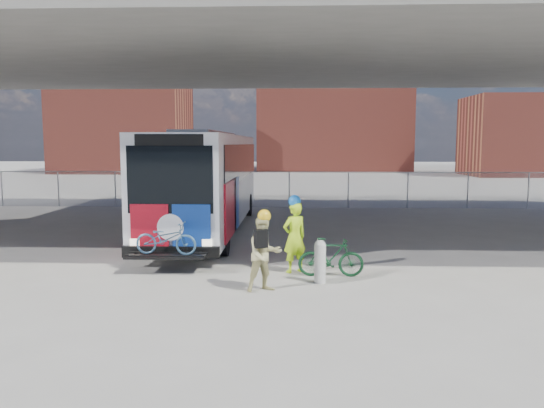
# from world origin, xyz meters

# --- Properties ---
(ground) EXTENTS (160.00, 160.00, 0.00)m
(ground) POSITION_xyz_m (0.00, 0.00, 0.00)
(ground) COLOR #9E9991
(ground) RESTS_ON ground
(bus) EXTENTS (2.67, 12.91, 3.69)m
(bus) POSITION_xyz_m (-2.00, 4.62, 2.11)
(bus) COLOR silver
(bus) RESTS_ON ground
(overpass) EXTENTS (40.00, 16.00, 7.95)m
(overpass) POSITION_xyz_m (0.00, 4.00, 6.54)
(overpass) COLOR #605E59
(overpass) RESTS_ON ground
(chainlink_fence) EXTENTS (30.00, 0.06, 30.00)m
(chainlink_fence) POSITION_xyz_m (0.00, 12.00, 1.42)
(chainlink_fence) COLOR gray
(chainlink_fence) RESTS_ON ground
(brick_buildings) EXTENTS (54.00, 22.00, 12.00)m
(brick_buildings) POSITION_xyz_m (1.23, 48.23, 5.42)
(brick_buildings) COLOR brown
(brick_buildings) RESTS_ON ground
(smokestack) EXTENTS (2.20, 2.20, 25.00)m
(smokestack) POSITION_xyz_m (14.00, 55.00, 12.50)
(smokestack) COLOR brown
(smokestack) RESTS_ON ground
(bollard) EXTENTS (0.27, 0.27, 1.03)m
(bollard) POSITION_xyz_m (1.82, -2.75, 0.55)
(bollard) COLOR silver
(bollard) RESTS_ON ground
(cyclist_hivis) EXTENTS (0.79, 0.72, 1.98)m
(cyclist_hivis) POSITION_xyz_m (1.23, -1.72, 0.95)
(cyclist_hivis) COLOR #C7FF1A
(cyclist_hivis) RESTS_ON ground
(cyclist_tan) EXTENTS (1.00, 0.92, 1.83)m
(cyclist_tan) POSITION_xyz_m (0.55, -3.50, 0.87)
(cyclist_tan) COLOR #CBC282
(cyclist_tan) RESTS_ON ground
(bike_parked) EXTENTS (1.62, 0.50, 0.97)m
(bike_parked) POSITION_xyz_m (2.12, -2.13, 0.48)
(bike_parked) COLOR #123A1F
(bike_parked) RESTS_ON ground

